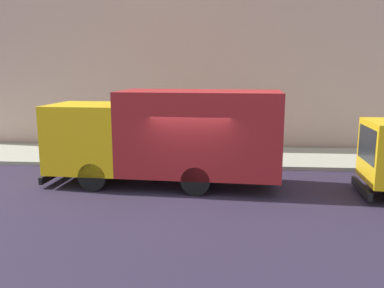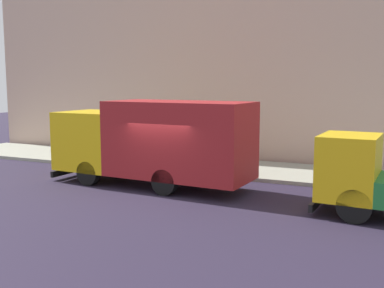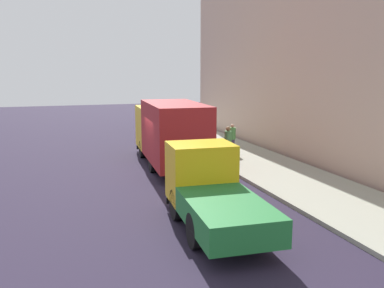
{
  "view_description": "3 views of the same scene",
  "coord_description": "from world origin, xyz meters",
  "px_view_note": "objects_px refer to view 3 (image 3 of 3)",
  "views": [
    {
      "loc": [
        -12.62,
        -1.03,
        3.94
      ],
      "look_at": [
        1.65,
        0.11,
        1.26
      ],
      "focal_mm": 37.51,
      "sensor_mm": 36.0,
      "label": 1
    },
    {
      "loc": [
        -14.41,
        -7.54,
        3.92
      ],
      "look_at": [
        0.99,
        -0.59,
        1.66
      ],
      "focal_mm": 43.23,
      "sensor_mm": 36.0,
      "label": 2
    },
    {
      "loc": [
        -4.59,
        -18.6,
        4.73
      ],
      "look_at": [
        1.67,
        0.23,
        1.16
      ],
      "focal_mm": 38.36,
      "sensor_mm": 36.0,
      "label": 3
    }
  ],
  "objects_px": {
    "large_utility_truck": "(170,131)",
    "small_flatbed_truck": "(211,191)",
    "pedestrian_walking": "(228,142)",
    "pedestrian_standing": "(232,138)",
    "traffic_cone_orange": "(189,140)"
  },
  "relations": [
    {
      "from": "traffic_cone_orange",
      "to": "pedestrian_walking",
      "type": "bearing_deg",
      "value": -84.61
    },
    {
      "from": "large_utility_truck",
      "to": "pedestrian_walking",
      "type": "xyz_separation_m",
      "value": [
        2.97,
        -0.44,
        -0.67
      ]
    },
    {
      "from": "large_utility_truck",
      "to": "traffic_cone_orange",
      "type": "relative_size",
      "value": 13.92
    },
    {
      "from": "large_utility_truck",
      "to": "small_flatbed_truck",
      "type": "relative_size",
      "value": 1.51
    },
    {
      "from": "small_flatbed_truck",
      "to": "pedestrian_standing",
      "type": "bearing_deg",
      "value": 65.99
    },
    {
      "from": "small_flatbed_truck",
      "to": "traffic_cone_orange",
      "type": "xyz_separation_m",
      "value": [
        3.46,
        12.81,
        -0.67
      ]
    },
    {
      "from": "small_flatbed_truck",
      "to": "pedestrian_walking",
      "type": "distance_m",
      "value": 8.77
    },
    {
      "from": "pedestrian_standing",
      "to": "traffic_cone_orange",
      "type": "height_order",
      "value": "pedestrian_standing"
    },
    {
      "from": "pedestrian_standing",
      "to": "traffic_cone_orange",
      "type": "relative_size",
      "value": 2.91
    },
    {
      "from": "large_utility_truck",
      "to": "small_flatbed_truck",
      "type": "distance_m",
      "value": 8.36
    },
    {
      "from": "large_utility_truck",
      "to": "pedestrian_walking",
      "type": "height_order",
      "value": "large_utility_truck"
    },
    {
      "from": "small_flatbed_truck",
      "to": "pedestrian_standing",
      "type": "distance_m",
      "value": 10.44
    },
    {
      "from": "large_utility_truck",
      "to": "pedestrian_standing",
      "type": "xyz_separation_m",
      "value": [
        3.84,
        0.99,
        -0.72
      ]
    },
    {
      "from": "pedestrian_standing",
      "to": "small_flatbed_truck",
      "type": "bearing_deg",
      "value": 63.93
    },
    {
      "from": "pedestrian_walking",
      "to": "small_flatbed_truck",
      "type": "bearing_deg",
      "value": -145.38
    }
  ]
}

